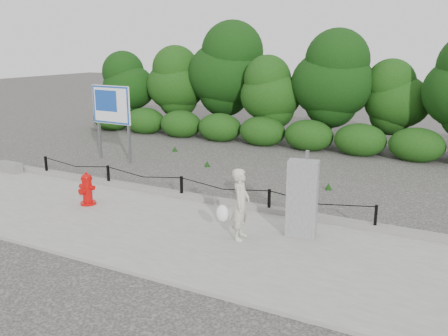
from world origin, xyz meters
TOP-DOWN VIEW (x-y plane):
  - ground at (0.00, 0.00)m, footprint 90.00×90.00m
  - sidewalk at (0.00, -2.00)m, footprint 14.00×4.00m
  - curb at (0.00, 0.05)m, footprint 14.00×0.22m
  - chain_barrier at (0.00, 0.00)m, footprint 10.06×0.06m
  - treeline at (-0.01, 8.99)m, footprint 19.96×3.80m
  - fire_hydrant at (-1.86, -1.55)m, footprint 0.44×0.45m
  - pedestrian at (2.54, -1.74)m, footprint 0.71×0.61m
  - concrete_block at (-6.40, -0.25)m, footprint 0.95×0.36m
  - utility_cabinet at (3.64, -0.98)m, footprint 0.68×0.50m
  - advertising_sign at (-4.62, 2.74)m, footprint 1.67×0.20m

SIDE VIEW (x-z plane):
  - ground at x=0.00m, z-range 0.00..0.00m
  - sidewalk at x=0.00m, z-range 0.00..0.08m
  - curb at x=0.00m, z-range 0.08..0.22m
  - concrete_block at x=-6.40m, z-range 0.08..0.38m
  - chain_barrier at x=0.00m, z-range 0.16..0.76m
  - fire_hydrant at x=-1.86m, z-range 0.06..0.91m
  - pedestrian at x=2.54m, z-range 0.07..1.59m
  - utility_cabinet at x=3.64m, z-range 0.00..1.82m
  - advertising_sign at x=-4.62m, z-range 0.55..3.22m
  - treeline at x=-0.01m, z-range 0.04..5.02m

